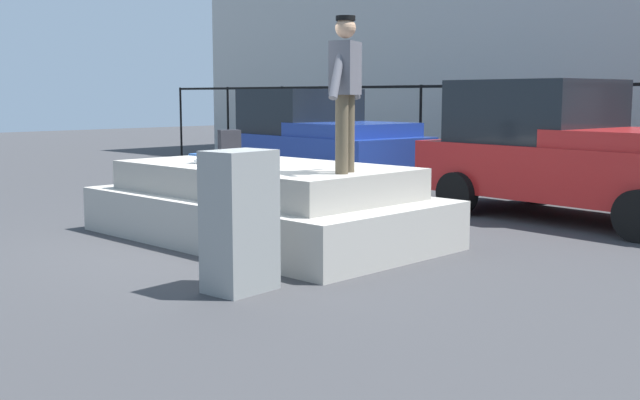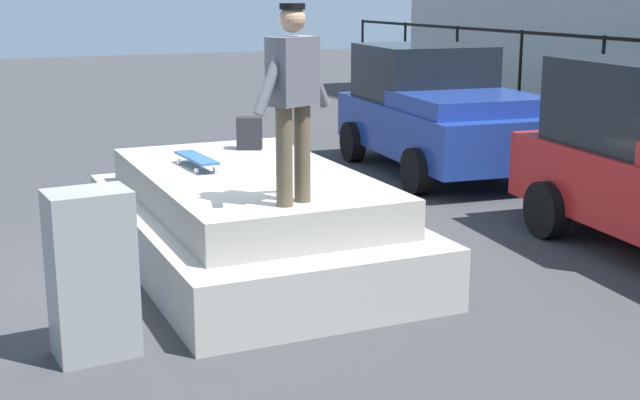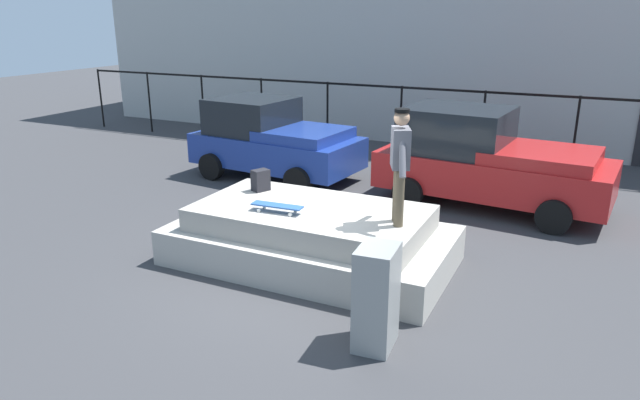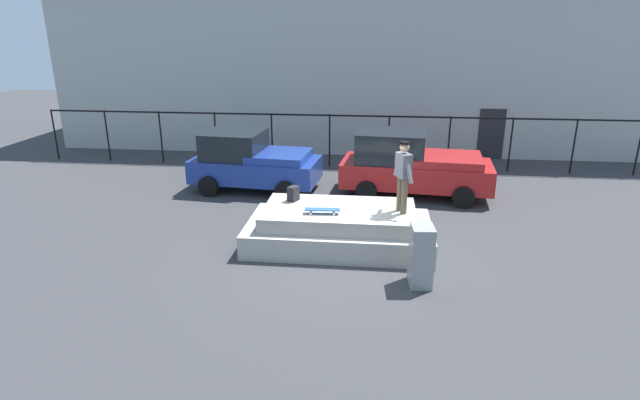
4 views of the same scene
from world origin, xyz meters
TOP-DOWN VIEW (x-y plane):
  - ground_plane at (0.00, 0.00)m, footprint 60.00×60.00m
  - concrete_ledge at (-0.20, 0.38)m, footprint 4.41×2.42m
  - skateboarder at (1.26, 0.28)m, footprint 0.44×0.84m
  - skateboard at (-0.56, -0.05)m, footprint 0.83×0.27m
  - backpack at (-1.37, 0.82)m, footprint 0.30×0.34m
  - car_blue_pickup_near at (-3.32, 4.53)m, footprint 4.17×2.45m
  - car_red_pickup_mid at (1.73, 4.55)m, footprint 4.75×2.54m
  - utility_box at (1.60, -1.49)m, footprint 0.49×0.63m
  - fence_row at (-0.00, 7.61)m, footprint 24.06×0.06m
  - warehouse_building at (0.00, 13.93)m, footprint 26.35×9.21m

SIDE VIEW (x-z plane):
  - ground_plane at x=0.00m, z-range 0.00..0.00m
  - concrete_ledge at x=-0.20m, z-range -0.04..0.88m
  - utility_box at x=1.60m, z-range 0.00..1.28m
  - car_blue_pickup_near at x=-3.32m, z-range -0.01..1.87m
  - car_red_pickup_mid at x=1.73m, z-range -0.02..1.96m
  - skateboard at x=-0.56m, z-range 0.97..1.09m
  - backpack at x=-1.37m, z-range 0.93..1.29m
  - fence_row at x=0.00m, z-range 0.38..2.37m
  - skateboarder at x=1.26m, z-range 1.05..2.72m
  - warehouse_building at x=0.00m, z-range 0.01..6.86m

